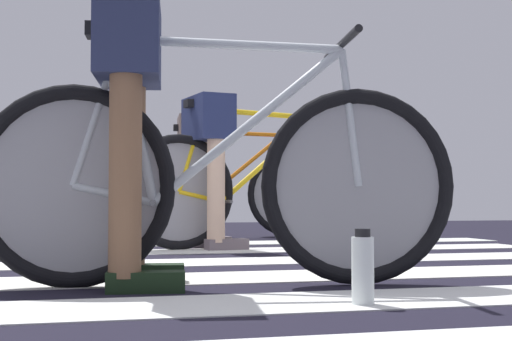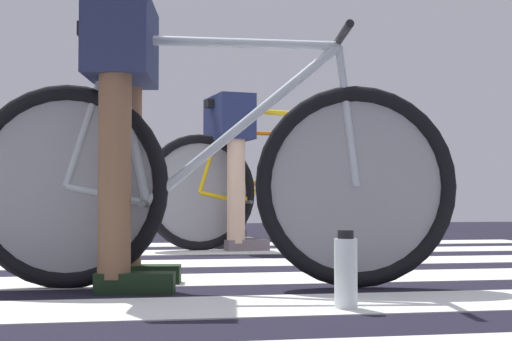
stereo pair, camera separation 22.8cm
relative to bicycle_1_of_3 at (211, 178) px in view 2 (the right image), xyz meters
The scene contains 9 objects.
ground 0.58m from the bicycle_1_of_3, 101.45° to the left, with size 18.00×14.00×0.02m.
crosswalk_markings 0.78m from the bicycle_1_of_3, 101.14° to the left, with size 5.44×4.25×0.00m.
bicycle_1_of_3 is the anchor object (origin of this frame).
cyclist_1_of_3 0.41m from the bicycle_1_of_3, behind, with size 0.36×0.44×1.01m.
bicycle_2_of_3 2.16m from the bicycle_1_of_3, 72.20° to the left, with size 1.72×0.54×0.93m.
cyclist_2_of_3 2.05m from the bicycle_1_of_3, 80.00° to the left, with size 0.37×0.44×0.96m.
bicycle_3_of_3 3.60m from the bicycle_1_of_3, 76.93° to the left, with size 1.73×0.52×0.93m.
cyclist_3_of_3 3.58m from the bicycle_1_of_3, 81.87° to the left, with size 0.35×0.43×1.01m.
water_bottle 0.71m from the bicycle_1_of_3, 60.68° to the right, with size 0.07×0.07×0.22m.
Camera 2 is at (-0.22, -3.04, 0.33)m, focal length 52.60 mm.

